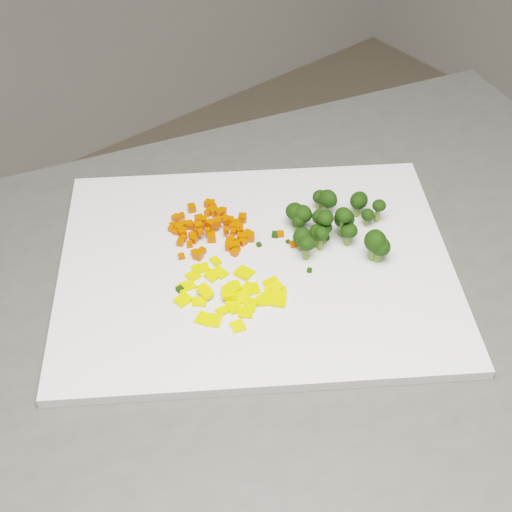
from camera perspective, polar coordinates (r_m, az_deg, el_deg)
counter_block at (r=1.22m, az=2.40°, el=-17.04°), size 1.14×0.94×0.90m
cutting_board at (r=0.87m, az=0.00°, el=-0.78°), size 0.60×0.57×0.01m
carrot_pile at (r=0.89m, az=-3.65°, el=2.59°), size 0.11×0.11×0.03m
pepper_pile at (r=0.82m, az=-2.29°, el=-2.75°), size 0.12×0.12×0.02m
broccoli_pile at (r=0.88m, az=6.98°, el=2.94°), size 0.13×0.13×0.06m
carrot_cube_0 at (r=0.93m, az=-5.96°, el=3.22°), size 0.01×0.01×0.01m
carrot_cube_1 at (r=0.89m, az=-5.06°, el=1.61°), size 0.01×0.01×0.01m
carrot_cube_2 at (r=0.91m, az=-2.32°, el=2.91°), size 0.01×0.01×0.01m
carrot_cube_3 at (r=0.91m, az=-5.87°, el=2.50°), size 0.01×0.01×0.01m
carrot_cube_4 at (r=0.89m, az=-2.42°, el=2.07°), size 0.01×0.01×0.01m
carrot_cube_5 at (r=0.90m, az=-4.66°, el=1.88°), size 0.01×0.01×0.01m
carrot_cube_6 at (r=0.89m, az=-3.89°, el=2.04°), size 0.01×0.01×0.01m
carrot_cube_7 at (r=0.87m, az=-1.71°, el=0.27°), size 0.01×0.01×0.01m
carrot_cube_8 at (r=0.90m, az=-6.41°, el=1.96°), size 0.01×0.01×0.01m
carrot_cube_9 at (r=0.90m, az=-1.75°, el=2.16°), size 0.01×0.01×0.01m
carrot_cube_10 at (r=0.91m, az=-1.57°, el=2.65°), size 0.01×0.01×0.01m
carrot_cube_11 at (r=0.90m, az=-4.57°, el=2.92°), size 0.01×0.01×0.01m
carrot_cube_12 at (r=0.90m, az=-1.81°, el=2.36°), size 0.01×0.01×0.01m
carrot_cube_13 at (r=0.92m, az=-2.92°, el=2.91°), size 0.01×0.01×0.01m
carrot_cube_14 at (r=0.93m, az=-3.44°, el=3.88°), size 0.01×0.01×0.01m
carrot_cube_15 at (r=0.90m, az=-3.24°, el=2.65°), size 0.01×0.01×0.01m
carrot_cube_16 at (r=0.88m, az=-2.18°, el=0.81°), size 0.01×0.01×0.01m
carrot_cube_17 at (r=0.87m, az=-4.34°, el=0.40°), size 0.01×0.01×0.01m
carrot_cube_18 at (r=0.93m, az=-5.17°, el=3.84°), size 0.01×0.01×0.01m
carrot_cube_19 at (r=0.92m, az=-6.42°, el=3.02°), size 0.01×0.01×0.01m
carrot_cube_20 at (r=0.87m, az=-4.94°, el=0.21°), size 0.01×0.01×0.01m
carrot_cube_21 at (r=0.90m, az=-1.30°, el=2.06°), size 0.01×0.01×0.01m
carrot_cube_22 at (r=0.88m, az=-1.90°, el=1.12°), size 0.01×0.01×0.01m
carrot_cube_23 at (r=0.91m, az=-5.38°, el=2.49°), size 0.01×0.01×0.01m
carrot_cube_24 at (r=0.89m, az=-0.45°, el=1.53°), size 0.01×0.01×0.01m
carrot_cube_25 at (r=0.90m, az=-3.59°, el=1.77°), size 0.01×0.01×0.01m
carrot_cube_26 at (r=0.89m, az=-0.83°, el=1.56°), size 0.01×0.01×0.01m
carrot_cube_27 at (r=0.91m, az=-6.19°, el=2.25°), size 0.01×0.01×0.01m
carrot_cube_28 at (r=0.88m, az=-1.07°, el=1.14°), size 0.01×0.01×0.01m
carrot_cube_29 at (r=0.88m, az=-4.48°, el=1.91°), size 0.01×0.01×0.01m
carrot_cube_30 at (r=0.89m, az=-4.62°, el=2.39°), size 0.01×0.01×0.01m
carrot_cube_31 at (r=0.90m, az=-2.44°, el=2.87°), size 0.01×0.01×0.01m
carrot_cube_32 at (r=0.94m, az=-3.59°, el=4.15°), size 0.01×0.01×0.01m
carrot_cube_33 at (r=0.91m, az=-6.72°, el=2.45°), size 0.01×0.01×0.01m
carrot_cube_34 at (r=0.90m, az=-1.44°, el=2.31°), size 0.01×0.01×0.01m
carrot_cube_35 at (r=0.87m, az=-1.98°, el=0.74°), size 0.01×0.01×0.01m
carrot_cube_36 at (r=0.88m, az=-2.01°, el=1.24°), size 0.01×0.01×0.01m
carrot_cube_37 at (r=0.89m, az=-1.22°, el=1.51°), size 0.01×0.01×0.01m
carrot_cube_38 at (r=0.93m, az=-3.88°, el=3.46°), size 0.01×0.01×0.01m
carrot_cube_39 at (r=0.90m, az=-5.88°, el=1.87°), size 0.01×0.01×0.01m
carrot_cube_40 at (r=0.93m, az=-3.43°, el=3.56°), size 0.01×0.01×0.01m
carrot_cube_41 at (r=0.93m, az=-5.20°, el=3.75°), size 0.01×0.01×0.01m
carrot_cube_42 at (r=0.91m, az=-5.12°, el=2.40°), size 0.01×0.01×0.01m
carrot_cube_43 at (r=0.91m, az=-1.90°, el=2.48°), size 0.01×0.01×0.01m
carrot_cube_44 at (r=0.88m, az=-1.62°, el=0.81°), size 0.01×0.01×0.01m
carrot_cube_45 at (r=0.93m, az=-2.63°, el=3.61°), size 0.01×0.01×0.01m
carrot_cube_46 at (r=0.91m, az=-1.09°, el=3.06°), size 0.01×0.01×0.01m
carrot_cube_47 at (r=0.89m, az=-6.07°, el=1.08°), size 0.01×0.01×0.01m
carrot_cube_48 at (r=0.90m, az=-4.20°, el=2.86°), size 0.01×0.01×0.01m
carrot_cube_49 at (r=0.92m, az=-2.90°, el=3.44°), size 0.01×0.01×0.01m
carrot_cube_50 at (r=0.88m, az=-5.34°, el=0.94°), size 0.01×0.01×0.01m
carrot_cube_51 at (r=0.89m, az=-3.65°, el=2.58°), size 0.01×0.01×0.01m
carrot_cube_52 at (r=0.90m, az=-1.83°, el=1.93°), size 0.01×0.01×0.01m
carrot_cube_53 at (r=0.89m, az=-0.68°, el=1.35°), size 0.01×0.01×0.01m
carrot_cube_54 at (r=0.91m, az=-6.79°, el=2.17°), size 0.01×0.01×0.01m
carrot_cube_55 at (r=0.94m, az=-3.81°, el=4.19°), size 0.01×0.01×0.01m
carrot_cube_56 at (r=0.87m, az=-4.65°, el=0.07°), size 0.01×0.01×0.01m
carrot_cube_57 at (r=0.92m, az=-2.44°, el=3.02°), size 0.01×0.01×0.01m
carrot_cube_58 at (r=0.93m, az=-3.57°, el=3.69°), size 0.01×0.01×0.01m
carrot_cube_59 at (r=0.89m, az=-5.81°, el=1.42°), size 0.01×0.01×0.01m
carrot_cube_60 at (r=0.89m, az=-3.59°, el=1.49°), size 0.01×0.01×0.01m
carrot_cube_61 at (r=0.91m, az=-2.11°, el=2.78°), size 0.01×0.01×0.01m
carrot_cube_62 at (r=0.88m, az=-1.71°, el=1.13°), size 0.01×0.01×0.01m
carrot_cube_63 at (r=0.92m, az=-6.24°, el=2.99°), size 0.01×0.01×0.01m
carrot_cube_64 at (r=0.87m, az=-1.51°, el=0.60°), size 0.01×0.01×0.01m
carrot_cube_65 at (r=0.89m, az=-0.67°, el=1.80°), size 0.01×0.01×0.01m
carrot_cube_66 at (r=0.89m, az=-4.99°, el=1.34°), size 0.01×0.01×0.01m
carrot_cube_67 at (r=0.90m, az=-4.63°, el=1.94°), size 0.01×0.01×0.01m
pepper_chunk_0 at (r=0.84m, az=-3.50°, el=-1.59°), size 0.02×0.02×0.01m
pepper_chunk_1 at (r=0.81m, az=-4.54°, el=-3.69°), size 0.02×0.02×0.01m
pepper_chunk_2 at (r=0.80m, az=-0.89°, el=-4.56°), size 0.02×0.02×0.01m
pepper_chunk_3 at (r=0.83m, az=-5.85°, el=-2.43°), size 0.02×0.01×0.01m
pepper_chunk_4 at (r=0.82m, az=1.85°, el=-3.35°), size 0.03×0.03×0.01m
pepper_chunk_5 at (r=0.82m, az=-4.10°, el=-2.97°), size 0.01×0.02×0.01m
pepper_chunk_6 at (r=0.83m, az=-5.58°, el=-2.47°), size 0.02×0.02×0.00m
pepper_chunk_7 at (r=0.85m, az=-5.06°, el=-1.60°), size 0.02×0.01×0.01m
pepper_chunk_8 at (r=0.82m, az=0.85°, el=-3.28°), size 0.02×0.02×0.01m
pepper_chunk_9 at (r=0.81m, az=-2.28°, el=-3.05°), size 0.02×0.02×0.01m
pepper_chunk_10 at (r=0.85m, az=-2.88°, el=-1.35°), size 0.02×0.02×0.01m
pepper_chunk_11 at (r=0.82m, az=-1.98°, el=-2.62°), size 0.02×0.02×0.01m
pepper_chunk_12 at (r=0.81m, az=-1.72°, el=-4.05°), size 0.02×0.02×0.01m
pepper_chunk_13 at (r=0.86m, az=-3.26°, el=-0.39°), size 0.01×0.01×0.01m
pepper_chunk_14 at (r=0.83m, az=-0.63°, el=-2.65°), size 0.02×0.02×0.01m
pepper_chunk_15 at (r=0.80m, az=-0.67°, el=-4.49°), size 0.02×0.02×0.01m
pepper_chunk_16 at (r=0.82m, az=-5.85°, el=-3.52°), size 0.02×0.02×0.01m
pepper_chunk_17 at (r=0.80m, az=-4.17°, el=-5.04°), size 0.02×0.02×0.01m
pepper_chunk_18 at (r=0.80m, az=-3.40°, el=-5.18°), size 0.02×0.02×0.01m
pepper_chunk_19 at (r=0.82m, az=-4.10°, el=-2.73°), size 0.01×0.02×0.01m
pepper_chunk_20 at (r=0.83m, az=1.73°, el=-2.77°), size 0.03×0.02×0.01m
pepper_chunk_21 at (r=0.82m, az=-1.85°, el=-2.97°), size 0.02×0.02×0.01m
pepper_chunk_22 at (r=0.83m, az=1.38°, el=-2.67°), size 0.02×0.01×0.01m
pepper_chunk_23 at (r=0.83m, az=-0.30°, el=-2.65°), size 0.02×0.02×0.00m
pepper_chunk_24 at (r=0.80m, az=-2.63°, el=-4.39°), size 0.02×0.01×0.01m
pepper_chunk_25 at (r=0.79m, az=-1.46°, el=-5.64°), size 0.02×0.02×0.01m
pepper_chunk_26 at (r=0.83m, az=1.33°, el=-2.31°), size 0.02×0.02×0.01m
pepper_chunk_27 at (r=0.81m, az=1.88°, el=-3.67°), size 0.02×0.02×0.01m
pepper_chunk_28 at (r=0.82m, az=-1.13°, el=-3.35°), size 0.02×0.02×0.01m
pepper_chunk_29 at (r=0.81m, az=0.65°, el=-3.60°), size 0.02×0.02×0.01m
pepper_chunk_30 at (r=0.85m, az=-0.94°, el=-1.36°), size 0.02×0.02×0.01m
pepper_chunk_31 at (r=0.83m, az=-1.71°, el=-2.41°), size 0.02×0.02×0.00m
pepper_chunk_32 at (r=0.81m, az=-0.42°, el=-3.93°), size 0.02×0.02×0.01m
pepper_chunk_33 at (r=0.85m, az=-4.44°, el=-0.99°), size 0.02×0.02×0.01m
broccoli_floret_0 at (r=0.86m, az=9.40°, el=0.75°), size 0.04×0.04×0.04m
broccoli_floret_1 at (r=0.90m, az=3.41°, el=2.55°), size 0.03×0.03×0.02m
broccoli_floret_2 at (r=0.90m, az=3.68°, el=3.03°), size 0.03×0.03×0.03m
broccoli_floret_3 at (r=0.93m, az=8.16°, el=4.19°), size 0.03×0.03×0.03m
broccoli_floret_4 at (r=0.88m, az=5.49°, el=1.87°), size 0.02×0.02×0.03m
broccoli_floret_5 at (r=0.92m, az=8.09°, el=3.94°), size 0.03×0.03×0.03m
broccoli_floret_6 at (r=0.87m, az=3.64°, el=1.30°), size 0.03×0.03×0.03m
broccoli_floret_7 at (r=0.87m, az=5.50°, el=2.71°), size 0.03×0.03×0.03m
broccoli_floret_8 at (r=0.93m, az=5.06°, el=4.44°), size 0.03×0.03×0.03m
broccoli_floret_9 at (r=0.88m, az=9.60°, el=0.75°), size 0.03×0.03×0.03m
broccoli_floret_10 at (r=0.92m, az=8.87°, el=3.00°), size 0.02×0.02×0.02m
broccoli_floret_11 at (r=0.92m, az=9.72°, el=3.53°), size 0.02×0.02×0.03m
broccoli_floret_12 at (r=0.88m, az=6.94°, el=2.84°), size 0.03×0.03×0.03m
broccoli_floret_13 at (r=0.87m, az=9.80°, el=0.44°), size 0.03×0.03×0.03m
broccoli_floret_14 at (r=0.89m, az=6.97°, el=2.59°), size 0.04×0.04×0.04m
broccoli_floret_15 at (r=0.88m, az=7.37°, el=1.68°), size 0.03×0.03×0.03m
broccoli_floret_16 at (r=0.87m, az=5.18°, el=1.34°), size 0.02×0.02×0.03m
broccoli_floret_17 at (r=0.92m, az=5.69°, el=4.23°), size 0.03×0.03×0.03m
broccoli_floret_18 at (r=0.90m, az=5.02°, el=2.75°), size 0.03×0.03×0.03m
broccoli_floret_19 at (r=0.86m, az=4.04°, el=0.59°), size 0.03×0.03×0.03m
broccoli_floret_20 at (r=0.90m, az=3.08°, el=3.25°), size 0.03×0.03×0.03m
broccoli_floret_21 at (r=0.88m, az=4.96°, el=1.57°), size 0.03×0.03×0.03m
stray_bit_0 at (r=0.83m, az=-6.12°, el=-2.65°), size 0.01×0.01×0.01m
stray_bit_1 at (r=0.89m, az=5.60°, el=1.43°), size 0.01×0.01×0.00m
stray_bit_2 at (r=0.85m, az=4.30°, el=-1.14°), size 0.01×0.01×0.00m
stray_bit_3 at (r=0.89m, az=4.72°, el=1.33°), size 0.01×0.01×0.00m
stray_bit_4 at (r=0.91m, az=5.08°, el=2.62°), size 0.01×0.01×0.00m
stray_bit_5 at (r=0.89m, az=2.58°, el=1.17°), size 0.00×0.00×0.00m
stray_bit_6 at (r=0.88m, az=3.00°, el=0.95°), size 0.01×0.01×0.01m
stray_bit_7 at (r=0.87m, az=-5.99°, el=-0.03°), size 0.01×0.01×0.01m
stray_bit_8 at (r=0.90m, az=-4.67°, el=1.99°), size 0.01×0.01×0.01m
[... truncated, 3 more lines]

